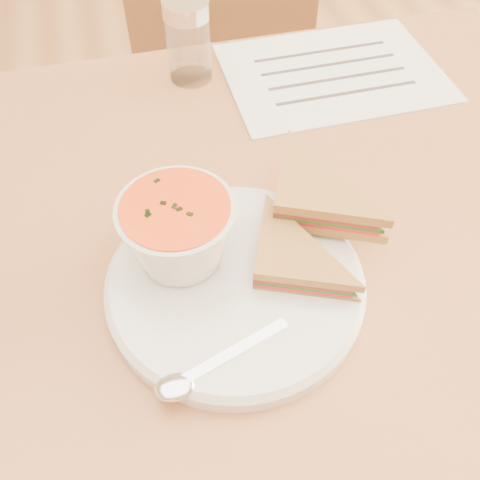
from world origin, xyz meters
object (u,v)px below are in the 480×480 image
object	(u,v)px
dining_table	(234,368)
soup_bowl	(179,235)
plate	(235,284)
chair_far	(221,124)
condiment_shaker	(188,41)

from	to	relation	value
dining_table	soup_bowl	distance (m)	0.44
plate	chair_far	bearing A→B (deg)	78.90
soup_bowl	condiment_shaker	bearing A→B (deg)	77.53
condiment_shaker	dining_table	bearing A→B (deg)	-91.84
chair_far	condiment_shaker	bearing A→B (deg)	83.63
dining_table	condiment_shaker	world-z (taller)	condiment_shaker
dining_table	soup_bowl	size ratio (longest dim) A/B	9.12
chair_far	soup_bowl	world-z (taller)	chair_far
dining_table	condiment_shaker	distance (m)	0.51
chair_far	condiment_shaker	distance (m)	0.43
plate	condiment_shaker	world-z (taller)	condiment_shaker
soup_bowl	condiment_shaker	xyz separation A→B (m)	(0.07, 0.33, 0.00)
dining_table	chair_far	world-z (taller)	chair_far
dining_table	plate	world-z (taller)	plate
chair_far	condiment_shaker	xyz separation A→B (m)	(-0.09, -0.24, 0.35)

